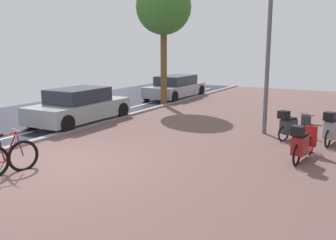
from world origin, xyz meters
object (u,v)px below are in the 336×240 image
parked_car_far (175,87)px  lamp_post (269,39)px  scooter_far (332,129)px  scooter_near (302,143)px  scooter_extra (292,126)px  parked_car_near (79,106)px  street_tree (164,8)px  bicycle_foreground (5,157)px

parked_car_far → lamp_post: lamp_post is taller
lamp_post → scooter_far: bearing=-12.4°
scooter_far → scooter_near: bearing=-102.7°
scooter_extra → parked_car_near: size_ratio=0.35×
scooter_near → scooter_extra: 2.36m
parked_car_near → parked_car_far: size_ratio=0.95×
scooter_near → street_tree: size_ratio=0.30×
scooter_far → bicycle_foreground: bearing=-133.9°
bicycle_foreground → parked_car_far: bearing=101.3°
parked_car_near → parked_car_far: (-0.08, 8.06, -0.01)m
scooter_near → scooter_far: scooter_far is taller
scooter_near → street_tree: 10.91m
street_tree → scooter_far: bearing=-27.3°
bicycle_foreground → scooter_far: bearing=46.1°
scooter_near → scooter_far: (0.49, 2.17, 0.01)m
bicycle_foreground → parked_car_far: (-2.70, 13.43, 0.21)m
bicycle_foreground → street_tree: size_ratio=0.23×
scooter_extra → lamp_post: size_ratio=0.27×
bicycle_foreground → street_tree: bearing=100.2°
scooter_near → parked_car_near: bearing=173.1°
parked_car_near → lamp_post: lamp_post is taller
scooter_near → scooter_far: 2.22m
bicycle_foreground → scooter_near: 7.23m
lamp_post → parked_car_far: bearing=136.6°
scooter_extra → parked_car_near: bearing=-170.9°
lamp_post → bicycle_foreground: bearing=-120.5°
bicycle_foreground → scooter_extra: (5.08, 6.60, 0.03)m
scooter_far → parked_car_far: parked_car_far is taller
street_tree → bicycle_foreground: bearing=-79.8°
bicycle_foreground → parked_car_far: 13.70m
street_tree → lamp_post: bearing=-31.9°
parked_car_far → street_tree: bearing=-74.3°
bicycle_foreground → scooter_extra: size_ratio=0.97×
scooter_near → street_tree: street_tree is taller
bicycle_foreground → parked_car_near: parked_car_near is taller
scooter_extra → lamp_post: lamp_post is taller
bicycle_foreground → scooter_extra: 8.33m
scooter_near → parked_car_near: parked_car_near is taller
parked_car_far → street_tree: 4.95m
parked_car_near → lamp_post: 7.36m
lamp_post → scooter_near: bearing=-57.8°
scooter_extra → parked_car_near: (-7.70, -1.23, 0.19)m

